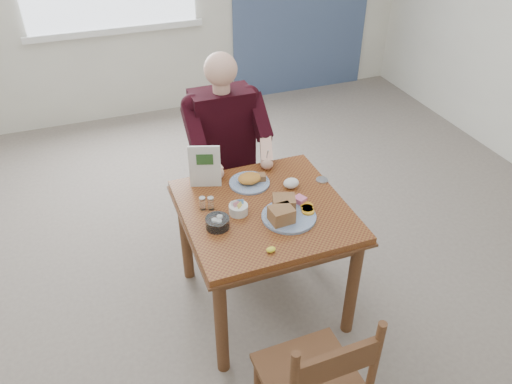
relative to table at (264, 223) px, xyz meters
name	(u,v)px	position (x,y,z in m)	size (l,w,h in m)	color
floor	(263,300)	(0.00, 0.00, -0.64)	(6.00, 6.00, 0.00)	#6F625A
lemon_wedge	(271,250)	(-0.10, -0.36, 0.13)	(0.05, 0.03, 0.03)	yellow
napkin	(291,183)	(0.22, 0.13, 0.14)	(0.09, 0.08, 0.06)	white
metal_dish	(322,180)	(0.42, 0.13, 0.12)	(0.07, 0.07, 0.01)	silver
table	(264,223)	(0.00, 0.00, 0.00)	(0.92, 0.92, 0.75)	brown
chair_far	(224,175)	(0.00, 0.80, -0.16)	(0.42, 0.42, 0.95)	brown
diner	(226,140)	(0.00, 0.71, 0.17)	(0.53, 0.56, 1.39)	gray
near_plate	(286,212)	(0.08, -0.12, 0.15)	(0.33, 0.32, 0.10)	white
far_plate	(250,180)	(0.01, 0.25, 0.14)	(0.29, 0.29, 0.07)	white
caddy	(238,209)	(-0.15, 0.00, 0.14)	(0.12, 0.12, 0.08)	white
shakers	(207,203)	(-0.31, 0.10, 0.15)	(0.09, 0.06, 0.08)	white
creamer	(218,223)	(-0.30, -0.08, 0.14)	(0.14, 0.14, 0.06)	white
menu	(205,166)	(-0.25, 0.32, 0.25)	(0.18, 0.07, 0.27)	white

